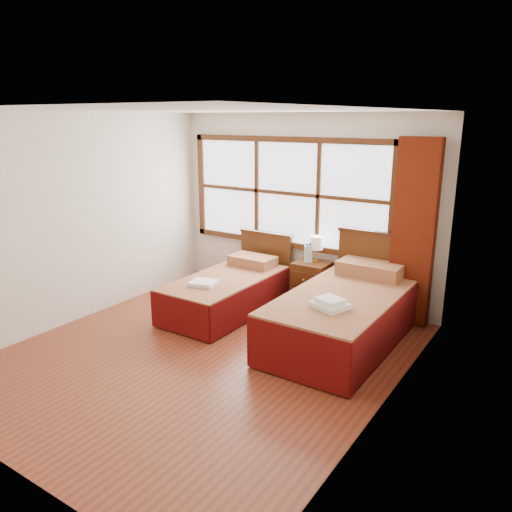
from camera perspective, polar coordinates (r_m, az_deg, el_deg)
The scene contains 15 objects.
floor at distance 5.67m, azimuth -5.95°, elevation -11.08°, with size 4.50×4.50×0.00m, color brown.
ceiling at distance 5.07m, azimuth -6.81°, elevation 16.21°, with size 4.50×4.50×0.00m, color white.
wall_back at distance 7.05m, azimuth 5.43°, elevation 5.44°, with size 4.00×4.00×0.00m, color silver.
wall_left at distance 6.65m, azimuth -19.78°, elevation 3.96°, with size 4.50×4.50×0.00m, color silver.
wall_right at distance 4.26m, azimuth 14.84°, elevation -1.81°, with size 4.50×4.50×0.00m, color silver.
window at distance 7.11m, azimuth 3.54°, elevation 7.19°, with size 3.16×0.06×1.56m.
curtain at distance 6.36m, azimuth 17.59°, elevation 2.46°, with size 0.50×0.16×2.30m, color #5B1909.
bed_left at distance 6.74m, azimuth -3.19°, elevation -3.99°, with size 0.95×1.97×0.91m.
bed_right at distance 5.92m, azimuth 10.21°, elevation -6.41°, with size 1.16×2.25×1.13m.
nightstand at distance 6.95m, azimuth 6.34°, elevation -3.19°, with size 0.46×0.46×0.62m.
towels_left at distance 6.35m, azimuth -6.04°, elevation -3.08°, with size 0.37×0.34×0.05m.
towels_right at distance 5.32m, azimuth 8.44°, elevation -5.39°, with size 0.44×0.41×0.10m.
lamp at distance 6.85m, azimuth 6.93°, elevation 1.41°, with size 0.18×0.18×0.35m.
bottle_near at distance 6.82m, azimuth 5.83°, elevation 0.26°, with size 0.07×0.07×0.27m.
bottle_far at distance 6.82m, azimuth 6.15°, elevation 0.28°, with size 0.07×0.07×0.28m.
Camera 1 is at (3.26, -3.88, 2.54)m, focal length 35.00 mm.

